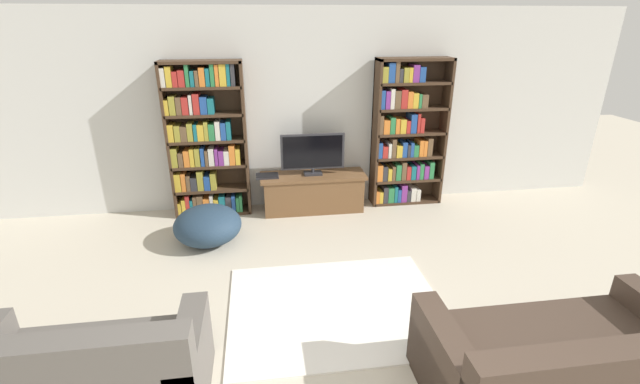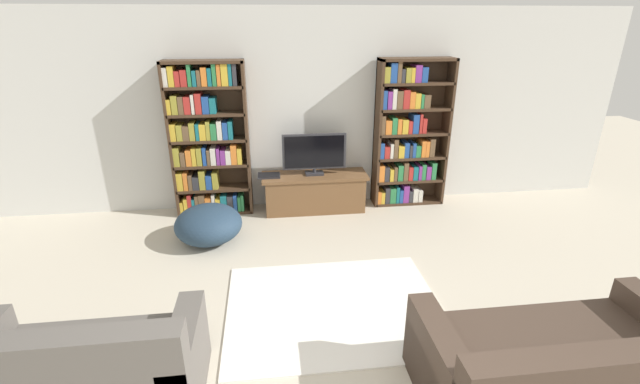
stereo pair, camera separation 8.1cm
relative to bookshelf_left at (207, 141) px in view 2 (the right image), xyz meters
name	(u,v)px [view 2 (the right image)]	position (x,y,z in m)	size (l,w,h in m)	color
wall_back	(305,111)	(1.29, 0.18, 0.31)	(8.80, 0.06, 2.60)	silver
bookshelf_left	(207,141)	(0.00, 0.00, 0.00)	(0.99, 0.30, 1.99)	#422D1E
bookshelf_right	(407,136)	(2.65, 0.00, -0.02)	(0.99, 0.30, 1.99)	#422D1E
tv_stand	(315,192)	(1.37, -0.11, -0.73)	(1.41, 0.47, 0.51)	brown
television	(314,153)	(1.37, -0.10, -0.19)	(0.84, 0.16, 0.55)	#2D2D33
laptop	(269,176)	(0.77, -0.11, -0.47)	(0.30, 0.22, 0.03)	#28282D
area_rug	(334,307)	(1.31, -2.31, -0.98)	(1.93, 1.52, 0.02)	white
couch_left_sectional	(81,378)	(-0.50, -3.18, -0.71)	(1.51, 0.82, 0.84)	#56514C
couch_right_sofa	(562,373)	(2.64, -3.52, -0.72)	(1.81, 0.97, 0.77)	#423328
beanbag_ottoman	(209,224)	(0.04, -0.87, -0.77)	(0.78, 0.78, 0.44)	#23384C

